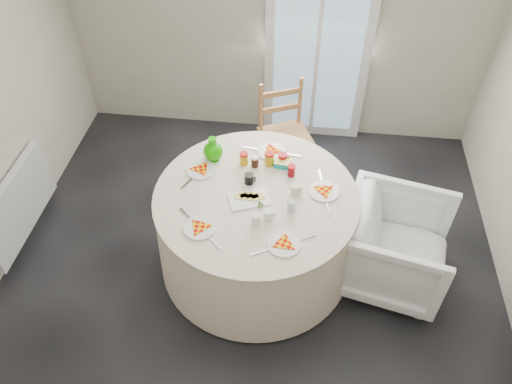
# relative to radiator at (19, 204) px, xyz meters

# --- Properties ---
(floor) EXTENTS (4.00, 4.00, 0.00)m
(floor) POSITION_rel_radiator_xyz_m (1.94, -0.20, -0.38)
(floor) COLOR black
(floor) RESTS_ON ground
(wall_back) EXTENTS (4.00, 0.02, 2.60)m
(wall_back) POSITION_rel_radiator_xyz_m (1.94, 1.80, 0.92)
(wall_back) COLOR #BCB5A3
(wall_back) RESTS_ON floor
(glass_door) EXTENTS (1.00, 0.08, 2.10)m
(glass_door) POSITION_rel_radiator_xyz_m (2.34, 1.75, 0.67)
(glass_door) COLOR silver
(glass_door) RESTS_ON floor
(radiator) EXTENTS (0.07, 1.00, 0.55)m
(radiator) POSITION_rel_radiator_xyz_m (0.00, 0.00, 0.00)
(radiator) COLOR silver
(radiator) RESTS_ON floor
(table) EXTENTS (1.55, 1.55, 0.79)m
(table) POSITION_rel_radiator_xyz_m (1.97, -0.04, -0.01)
(table) COLOR silver
(table) RESTS_ON floor
(wooden_chair) EXTENTS (0.56, 0.55, 0.97)m
(wooden_chair) POSITION_rel_radiator_xyz_m (2.11, 1.03, 0.09)
(wooden_chair) COLOR #A5794F
(wooden_chair) RESTS_ON floor
(armchair) EXTENTS (0.89, 0.92, 0.81)m
(armchair) POSITION_rel_radiator_xyz_m (3.04, -0.06, 0.01)
(armchair) COLOR white
(armchair) RESTS_ON floor
(place_settings) EXTENTS (1.56, 1.56, 0.02)m
(place_settings) POSITION_rel_radiator_xyz_m (1.97, -0.04, 0.39)
(place_settings) COLOR silver
(place_settings) RESTS_ON table
(jar_cluster) EXTENTS (0.48, 0.37, 0.12)m
(jar_cluster) POSITION_rel_radiator_xyz_m (2.01, 0.25, 0.44)
(jar_cluster) COLOR #A55A18
(jar_cluster) RESTS_ON table
(butter_tub) EXTENTS (0.14, 0.11, 0.05)m
(butter_tub) POSITION_rel_radiator_xyz_m (2.13, 0.31, 0.41)
(butter_tub) COLOR #0DA495
(butter_tub) RESTS_ON table
(green_pitcher) EXTENTS (0.19, 0.19, 0.20)m
(green_pitcher) POSITION_rel_radiator_xyz_m (1.59, 0.32, 0.49)
(green_pitcher) COLOR #1CA702
(green_pitcher) RESTS_ON table
(cheese_platter) EXTENTS (0.33, 0.27, 0.04)m
(cheese_platter) POSITION_rel_radiator_xyz_m (1.92, -0.09, 0.39)
(cheese_platter) COLOR white
(cheese_platter) RESTS_ON table
(mugs_glasses) EXTENTS (0.53, 0.53, 0.10)m
(mugs_glasses) POSITION_rel_radiator_xyz_m (2.08, -0.03, 0.43)
(mugs_glasses) COLOR #ABABAB
(mugs_glasses) RESTS_ON table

